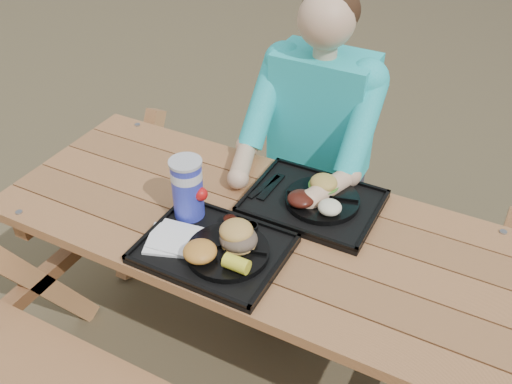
% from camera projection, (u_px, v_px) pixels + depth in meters
% --- Properties ---
extents(ground, '(60.00, 60.00, 0.00)m').
position_uv_depth(ground, '(256.00, 359.00, 2.38)').
color(ground, '#999999').
rests_on(ground, ground).
extents(picnic_table, '(1.80, 1.49, 0.75)m').
position_uv_depth(picnic_table, '(256.00, 298.00, 2.15)').
color(picnic_table, '#999999').
rests_on(picnic_table, ground).
extents(tray_near, '(0.45, 0.35, 0.02)m').
position_uv_depth(tray_near, '(214.00, 250.00, 1.81)').
color(tray_near, black).
rests_on(tray_near, picnic_table).
extents(tray_far, '(0.45, 0.35, 0.02)m').
position_uv_depth(tray_far, '(313.00, 203.00, 2.00)').
color(tray_far, black).
rests_on(tray_far, picnic_table).
extents(plate_near, '(0.26, 0.26, 0.02)m').
position_uv_depth(plate_near, '(228.00, 252.00, 1.77)').
color(plate_near, black).
rests_on(plate_near, tray_near).
extents(plate_far, '(0.26, 0.26, 0.02)m').
position_uv_depth(plate_far, '(322.00, 200.00, 1.98)').
color(plate_far, black).
rests_on(plate_far, tray_far).
extents(napkin_stack, '(0.19, 0.19, 0.02)m').
position_uv_depth(napkin_stack, '(171.00, 239.00, 1.82)').
color(napkin_stack, white).
rests_on(napkin_stack, tray_near).
extents(soda_cup, '(0.10, 0.10, 0.21)m').
position_uv_depth(soda_cup, '(188.00, 190.00, 1.87)').
color(soda_cup, '#1722B1').
rests_on(soda_cup, tray_near).
extents(condiment_bbq, '(0.05, 0.05, 0.03)m').
position_uv_depth(condiment_bbq, '(230.00, 222.00, 1.88)').
color(condiment_bbq, black).
rests_on(condiment_bbq, tray_near).
extents(condiment_mustard, '(0.05, 0.05, 0.03)m').
position_uv_depth(condiment_mustard, '(251.00, 228.00, 1.85)').
color(condiment_mustard, yellow).
rests_on(condiment_mustard, tray_near).
extents(sandwich, '(0.11, 0.11, 0.12)m').
position_uv_depth(sandwich, '(238.00, 230.00, 1.75)').
color(sandwich, gold).
rests_on(sandwich, plate_near).
extents(mac_cheese, '(0.10, 0.10, 0.05)m').
position_uv_depth(mac_cheese, '(200.00, 251.00, 1.72)').
color(mac_cheese, gold).
rests_on(mac_cheese, plate_near).
extents(corn_cob, '(0.08, 0.08, 0.05)m').
position_uv_depth(corn_cob, '(236.00, 264.00, 1.68)').
color(corn_cob, '#FDF235').
rests_on(corn_cob, plate_near).
extents(cutlery_far, '(0.03, 0.17, 0.01)m').
position_uv_depth(cutlery_far, '(271.00, 187.00, 2.05)').
color(cutlery_far, black).
rests_on(cutlery_far, tray_far).
extents(burger, '(0.10, 0.10, 0.09)m').
position_uv_depth(burger, '(324.00, 180.00, 1.98)').
color(burger, gold).
rests_on(burger, plate_far).
extents(baked_beans, '(0.09, 0.09, 0.04)m').
position_uv_depth(baked_beans, '(301.00, 199.00, 1.93)').
color(baked_beans, '#43140D').
rests_on(baked_beans, plate_far).
extents(potato_salad, '(0.08, 0.08, 0.04)m').
position_uv_depth(potato_salad, '(330.00, 207.00, 1.89)').
color(potato_salad, white).
rests_on(potato_salad, plate_far).
extents(diner, '(0.48, 0.84, 1.28)m').
position_uv_depth(diner, '(316.00, 166.00, 2.39)').
color(diner, '#1AB8A2').
rests_on(diner, ground).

